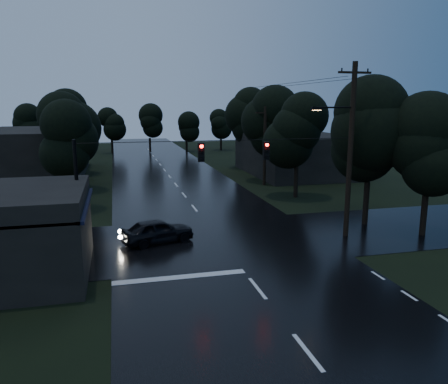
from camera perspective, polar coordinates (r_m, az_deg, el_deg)
name	(u,v)px	position (r m, az deg, el deg)	size (l,w,h in m)	color
ground	(308,353)	(14.85, 10.86, -19.92)	(160.00, 160.00, 0.00)	black
main_road	(176,185)	(42.50, -6.28, 0.90)	(12.00, 120.00, 0.02)	black
cross_street	(219,240)	(25.28, -0.64, -6.28)	(60.00, 9.00, 0.02)	black
building_far_right	(295,154)	(49.77, 9.24, 4.91)	(10.00, 14.00, 4.40)	black
building_far_left	(36,152)	(52.38, -23.31, 4.78)	(10.00, 16.00, 5.00)	black
utility_pole_main	(349,147)	(26.03, 16.02, 5.63)	(3.50, 0.30, 10.00)	black
utility_pole_far	(265,145)	(41.97, 5.35, 6.14)	(2.00, 0.30, 7.50)	black
anchor_pole_left	(78,199)	(23.00, -18.55, -0.93)	(0.18, 0.18, 6.00)	black
span_signals	(233,151)	(23.37, 1.24, 5.42)	(15.00, 0.37, 1.12)	black
tree_corner_near	(371,132)	(29.02, 18.60, 7.48)	(4.48, 4.48, 9.44)	black
tree_corner_far	(430,147)	(27.82, 25.32, 5.29)	(3.92, 3.92, 8.26)	black
tree_left_a	(66,139)	(33.70, -19.98, 6.57)	(3.92, 3.92, 8.26)	black
tree_left_b	(68,128)	(41.68, -19.76, 7.89)	(4.20, 4.20, 8.85)	black
tree_left_c	(71,120)	(51.67, -19.41, 8.87)	(4.48, 4.48, 9.44)	black
tree_right_a	(298,130)	(36.53, 9.59, 8.00)	(4.20, 4.20, 8.85)	black
tree_right_b	(271,122)	(44.16, 6.15, 9.13)	(4.48, 4.48, 9.44)	black
tree_right_c	(247,115)	(53.81, 3.05, 9.97)	(4.76, 4.76, 10.03)	black
car	(158,231)	(24.89, -8.67, -5.04)	(1.63, 4.05, 1.38)	black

